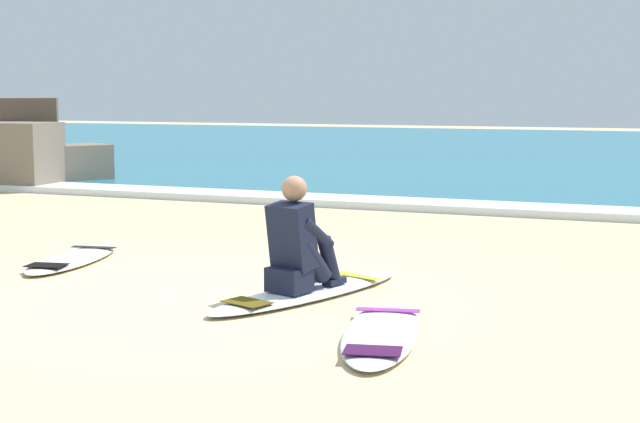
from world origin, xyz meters
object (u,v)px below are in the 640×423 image
at_px(surfboard_spare_near, 73,259).
at_px(surfboard_spare_far, 381,332).
at_px(surfboard_main, 309,292).
at_px(surfer_seated, 298,246).

relative_size(surfboard_spare_near, surfboard_spare_far, 0.94).
bearing_deg(surfboard_main, surfer_seated, -112.09).
distance_m(surfer_seated, surfboard_spare_near, 2.85).
xyz_separation_m(surfboard_main, surfboard_spare_far, (0.98, -1.04, 0.00)).
height_order(surfer_seated, surfboard_spare_far, surfer_seated).
xyz_separation_m(surfboard_main, surfboard_spare_near, (-2.79, 0.53, 0.00)).
distance_m(surfboard_main, surfboard_spare_far, 1.43).
height_order(surfboard_main, surfboard_spare_far, same).
height_order(surfer_seated, surfboard_spare_near, surfer_seated).
bearing_deg(surfboard_spare_far, surfboard_main, 133.48).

